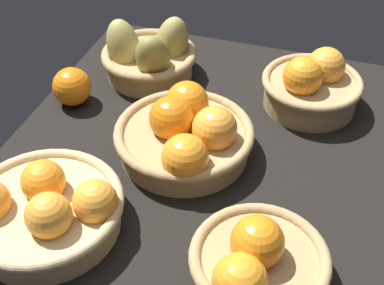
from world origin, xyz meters
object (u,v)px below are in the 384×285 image
object	(u,v)px
basket_far_right_pears	(149,57)
basket_center	(185,136)
basket_far_left	(44,209)
basket_near_right	(312,86)
basket_near_left	(256,263)
loose_orange_front_gap	(72,87)

from	to	relation	value
basket_far_right_pears	basket_center	bearing A→B (deg)	-145.07
basket_far_left	basket_near_right	world-z (taller)	basket_near_right
basket_far_left	basket_far_right_pears	xyz separation A→B (cm)	(45.53, 0.32, 0.68)
basket_far_left	basket_center	distance (cm)	27.75
basket_near_left	basket_center	world-z (taller)	basket_center
basket_near_right	basket_near_left	bearing A→B (deg)	178.47
basket_near_right	loose_orange_front_gap	xyz separation A→B (cm)	(-14.12, 46.43, -0.83)
basket_near_left	basket_center	xyz separation A→B (cm)	(22.82, 18.17, 0.55)
basket_far_right_pears	basket_near_right	xyz separation A→B (cm)	(-0.06, -35.02, -0.03)
basket_far_right_pears	basket_center	size ratio (longest dim) A/B	0.84
basket_far_left	basket_near_right	distance (cm)	57.20
basket_far_left	basket_near_right	bearing A→B (deg)	-37.35
basket_center	basket_near_left	bearing A→B (deg)	-141.48
basket_far_right_pears	basket_near_left	bearing A→B (deg)	-143.21
basket_far_right_pears	basket_near_right	distance (cm)	35.02
basket_near_left	basket_far_left	distance (cm)	33.50
basket_far_left	basket_center	size ratio (longest dim) A/B	0.99
basket_near_left	basket_center	size ratio (longest dim) A/B	0.80
basket_center	basket_near_right	size ratio (longest dim) A/B	1.26
basket_near_left	basket_near_right	world-z (taller)	basket_near_right
basket_center	loose_orange_front_gap	world-z (taller)	basket_center
basket_far_left	basket_far_right_pears	size ratio (longest dim) A/B	1.18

